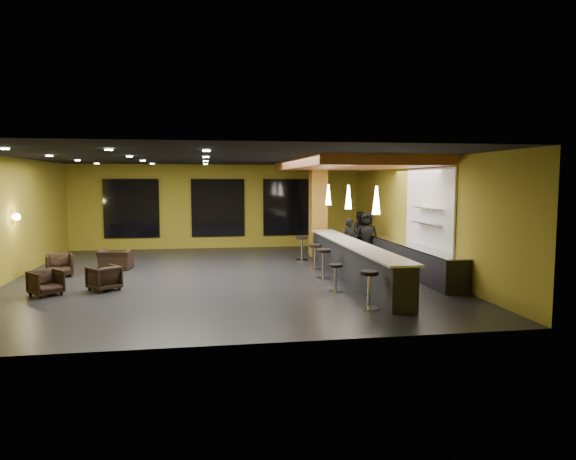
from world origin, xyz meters
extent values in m
cube|color=black|center=(0.00, 0.00, -0.05)|extent=(12.00, 13.00, 0.10)
cube|color=black|center=(0.00, 0.00, 3.55)|extent=(12.00, 13.00, 0.10)
cube|color=olive|center=(0.00, 6.55, 1.75)|extent=(12.00, 0.10, 3.50)
cube|color=olive|center=(0.00, -6.55, 1.75)|extent=(12.00, 0.10, 3.50)
cube|color=olive|center=(-6.05, 0.00, 1.75)|extent=(0.10, 13.00, 3.50)
cube|color=olive|center=(6.05, 0.00, 1.75)|extent=(0.10, 13.00, 3.50)
cube|color=#AC5E32|center=(4.00, 1.00, 3.36)|extent=(3.60, 8.00, 0.28)
cube|color=black|center=(-3.50, 6.44, 1.70)|extent=(2.20, 0.06, 2.40)
cube|color=black|center=(0.00, 6.44, 1.70)|extent=(2.20, 0.06, 2.40)
cube|color=black|center=(3.00, 6.44, 1.70)|extent=(2.20, 0.06, 2.40)
cube|color=white|center=(5.96, -1.00, 2.00)|extent=(0.06, 3.20, 2.40)
cube|color=black|center=(3.65, -1.00, 0.50)|extent=(0.60, 8.00, 1.00)
cube|color=silver|center=(3.65, -1.00, 1.02)|extent=(0.78, 8.10, 0.05)
cube|color=black|center=(5.65, -0.50, 0.43)|extent=(0.70, 6.00, 0.86)
cube|color=silver|center=(5.65, -0.50, 0.89)|extent=(0.72, 6.00, 0.03)
cube|color=silver|center=(5.82, -1.20, 1.60)|extent=(0.30, 1.50, 0.03)
cube|color=silver|center=(5.82, -1.20, 2.05)|extent=(0.30, 1.50, 0.03)
cube|color=#9C6A23|center=(3.65, 3.60, 1.75)|extent=(0.60, 0.60, 3.50)
sphere|color=#FFE5B2|center=(-5.88, 0.50, 1.80)|extent=(0.22, 0.22, 0.22)
cone|color=white|center=(3.65, -3.00, 2.35)|extent=(0.20, 0.20, 0.70)
cone|color=white|center=(3.65, -0.50, 2.35)|extent=(0.20, 0.20, 0.70)
cone|color=white|center=(3.65, 2.00, 2.35)|extent=(0.20, 0.20, 0.70)
imported|color=black|center=(4.36, 1.70, 0.77)|extent=(0.57, 0.38, 1.54)
imported|color=black|center=(5.07, 2.67, 0.86)|extent=(0.97, 0.84, 1.72)
imported|color=black|center=(5.10, 2.20, 0.86)|extent=(0.93, 0.71, 1.72)
imported|color=black|center=(-4.47, -1.88, 0.31)|extent=(0.96, 0.96, 0.63)
imported|color=black|center=(-3.16, -1.50, 0.32)|extent=(0.98, 0.98, 0.64)
imported|color=black|center=(-4.83, 0.74, 0.34)|extent=(0.92, 0.93, 0.67)
imported|color=black|center=(-3.39, 1.68, 0.32)|extent=(1.07, 0.96, 0.64)
cylinder|color=silver|center=(3.00, -4.49, 0.02)|extent=(0.43, 0.43, 0.03)
cylinder|color=silver|center=(3.00, -4.49, 0.40)|extent=(0.08, 0.08, 0.76)
cylinder|color=black|center=(3.00, -4.49, 0.81)|extent=(0.41, 0.41, 0.09)
cylinder|color=silver|center=(2.71, -2.67, 0.01)|extent=(0.36, 0.36, 0.03)
cylinder|color=silver|center=(2.71, -2.67, 0.34)|extent=(0.06, 0.06, 0.64)
cylinder|color=black|center=(2.71, -2.67, 0.68)|extent=(0.35, 0.35, 0.07)
cylinder|color=silver|center=(2.81, -0.90, 0.02)|extent=(0.44, 0.44, 0.03)
cylinder|color=silver|center=(2.81, -0.90, 0.41)|extent=(0.08, 0.08, 0.77)
cylinder|color=black|center=(2.81, -0.90, 0.82)|extent=(0.42, 0.42, 0.09)
cylinder|color=silver|center=(2.89, 0.62, 0.02)|extent=(0.41, 0.41, 0.03)
cylinder|color=silver|center=(2.89, 0.62, 0.38)|extent=(0.07, 0.07, 0.72)
cylinder|color=black|center=(2.89, 0.62, 0.77)|extent=(0.39, 0.39, 0.08)
cylinder|color=silver|center=(2.83, 2.54, 0.02)|extent=(0.43, 0.43, 0.03)
cylinder|color=silver|center=(2.83, 2.54, 0.40)|extent=(0.08, 0.08, 0.76)
cylinder|color=black|center=(2.83, 2.54, 0.81)|extent=(0.41, 0.41, 0.09)
camera|label=1|loc=(-0.55, -15.19, 2.84)|focal=32.00mm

